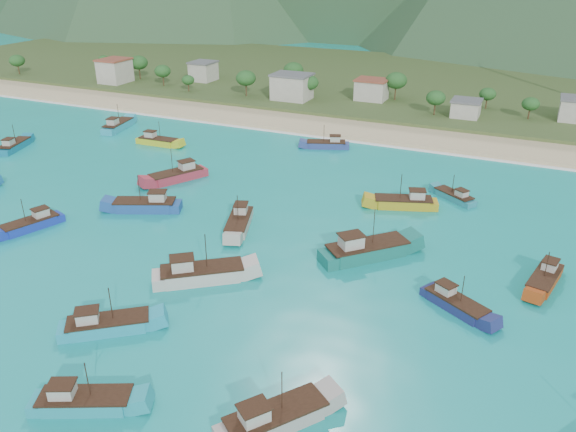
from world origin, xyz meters
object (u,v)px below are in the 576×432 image
at_px(boat_10, 274,420).
at_px(boat_0, 146,206).
at_px(boat_11, 239,223).
at_px(boat_1, 404,203).
at_px(boat_12, 177,176).
at_px(boat_16, 200,274).
at_px(boat_8, 327,145).
at_px(boat_27, 366,251).
at_px(boat_3, 544,280).
at_px(boat_19, 15,146).
at_px(boat_29, 31,225).
at_px(boat_7, 118,126).
at_px(boat_20, 107,326).
at_px(boat_26, 455,304).
at_px(boat_9, 454,197).
at_px(boat_15, 158,142).
at_px(boat_5, 84,402).

bearing_deg(boat_10, boat_0, 176.24).
height_order(boat_10, boat_11, boat_10).
xyz_separation_m(boat_1, boat_12, (-44.73, -5.45, 0.07)).
xyz_separation_m(boat_0, boat_16, (21.44, -16.22, 0.09)).
xyz_separation_m(boat_8, boat_16, (4.75, -62.55, 0.29)).
xyz_separation_m(boat_1, boat_27, (-0.91, -20.54, 0.27)).
height_order(boat_0, boat_12, boat_12).
xyz_separation_m(boat_10, boat_16, (-20.77, 19.83, 0.16)).
bearing_deg(boat_3, boat_27, 19.55).
xyz_separation_m(boat_10, boat_19, (-91.52, 51.68, -0.10)).
relative_size(boat_10, boat_29, 1.05).
height_order(boat_10, boat_29, boat_10).
bearing_deg(boat_7, boat_20, -61.45).
xyz_separation_m(boat_12, boat_26, (58.22, -23.25, -0.27)).
height_order(boat_9, boat_10, boat_10).
height_order(boat_3, boat_15, boat_15).
height_order(boat_5, boat_12, boat_12).
xyz_separation_m(boat_0, boat_11, (18.27, 0.76, -0.10)).
bearing_deg(boat_20, boat_27, 105.51).
height_order(boat_0, boat_16, boat_16).
bearing_deg(boat_29, boat_26, -156.30).
relative_size(boat_1, boat_11, 1.03).
bearing_deg(boat_19, boat_15, 12.59).
relative_size(boat_5, boat_15, 1.00).
distance_m(boat_9, boat_10, 63.57).
relative_size(boat_0, boat_27, 0.97).
bearing_deg(boat_19, boat_5, -55.69).
xyz_separation_m(boat_8, boat_11, (1.58, -45.57, 0.11)).
height_order(boat_16, boat_19, boat_16).
bearing_deg(boat_7, boat_10, -53.04).
distance_m(boat_3, boat_8, 65.35).
height_order(boat_5, boat_9, boat_5).
height_order(boat_1, boat_15, boat_1).
relative_size(boat_3, boat_15, 0.96).
bearing_deg(boat_29, boat_15, -60.54).
relative_size(boat_5, boat_11, 0.92).
bearing_deg(boat_15, boat_16, 39.21).
relative_size(boat_7, boat_29, 1.14).
distance_m(boat_3, boat_5, 60.34).
bearing_deg(boat_29, boat_9, -127.09).
bearing_deg(boat_7, boat_15, -30.69).
relative_size(boat_1, boat_5, 1.12).
xyz_separation_m(boat_11, boat_12, (-21.64, 13.81, 0.10)).
distance_m(boat_7, boat_10, 109.61).
distance_m(boat_12, boat_20, 49.81).
relative_size(boat_1, boat_26, 1.23).
xyz_separation_m(boat_10, boat_27, (-1.78, 35.53, 0.28)).
relative_size(boat_12, boat_20, 1.16).
distance_m(boat_9, boat_27, 28.97).
height_order(boat_5, boat_29, boat_5).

